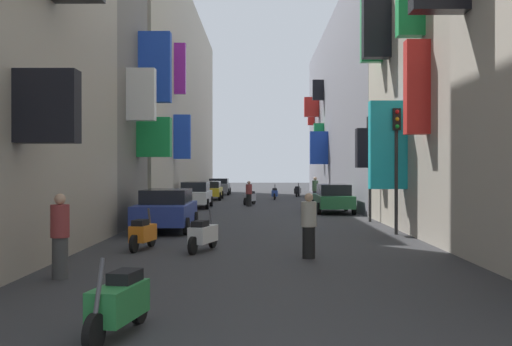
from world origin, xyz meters
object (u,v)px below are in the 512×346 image
Objects in this scene: scooter_silver at (250,198)px; pedestrian_crossing at (315,191)px; scooter_black at (298,191)px; scooter_green at (119,302)px; parked_car_grey at (219,186)px; parked_car_white at (195,194)px; pedestrian_mid_street at (309,226)px; scooter_blue at (275,193)px; scooter_white at (203,234)px; scooter_orange at (143,233)px; traffic_light_far_corner at (370,151)px; traffic_light_near_corner at (396,149)px; pedestrian_near_left at (60,236)px; parked_car_blue at (166,209)px; parked_car_yellow at (210,190)px; parked_car_green at (333,198)px; pedestrian_near_right at (249,194)px.

scooter_silver is 4.27m from pedestrian_crossing.
scooter_green is (-4.96, -42.04, 0.00)m from scooter_black.
scooter_silver is (3.00, -15.51, -0.30)m from parked_car_grey.
pedestrian_mid_street is (5.02, -20.31, 0.03)m from parked_car_white.
scooter_blue is at bearing 90.27° from pedestrian_mid_street.
scooter_white is 1.08× the size of scooter_orange.
scooter_green is 0.43× the size of traffic_light_far_corner.
scooter_orange is at bearing -153.07° from traffic_light_near_corner.
scooter_white is at bearing -83.29° from parked_car_white.
pedestrian_near_left is at bearing -122.78° from traffic_light_far_corner.
parked_car_blue is 22.98m from parked_car_yellow.
scooter_black is 29.34m from traffic_light_near_corner.
scooter_white is at bearing 154.48° from pedestrian_mid_street.
parked_car_white is 0.97× the size of traffic_light_far_corner.
parked_car_green is 1.00× the size of parked_car_white.
pedestrian_mid_street reaches higher than pedestrian_near_right.
pedestrian_mid_street reaches higher than scooter_white.
scooter_black is 0.95× the size of scooter_green.
pedestrian_mid_street is (2.79, -1.33, 0.36)m from scooter_white.
scooter_white and scooter_blue have the same top height.
scooter_orange is at bearing -88.14° from parked_car_blue.
traffic_light_near_corner reaches higher than pedestrian_crossing.
scooter_green is at bearing -113.40° from pedestrian_mid_street.
pedestrian_mid_street is (1.88, -23.18, 0.36)m from scooter_silver.
parked_car_green is 15.81m from scooter_white.
pedestrian_crossing reaches higher than parked_car_green.
pedestrian_near_left reaches higher than parked_car_blue.
scooter_blue is at bearing 1.50° from parked_car_yellow.
scooter_white is 1.10× the size of scooter_silver.
parked_car_blue is at bearing -112.35° from pedestrian_crossing.
scooter_orange is 1.08× the size of pedestrian_mid_street.
scooter_black is at bearing 93.14° from traffic_light_near_corner.
scooter_orange is (-6.35, -33.23, -0.00)m from scooter_black.
traffic_light_far_corner is (8.36, -27.94, 2.28)m from parked_car_grey.
parked_car_green is 7.68m from pedestrian_crossing.
parked_car_green is at bearing -88.19° from pedestrian_crossing.
parked_car_green is at bearing 81.06° from pedestrian_mid_street.
scooter_blue is 24.75m from traffic_light_near_corner.
scooter_white is at bearing -10.07° from scooter_orange.
pedestrian_crossing is 1.07× the size of pedestrian_mid_street.
pedestrian_near_right is (-4.22, -2.29, -0.12)m from pedestrian_crossing.
parked_car_blue is at bearing 171.16° from traffic_light_near_corner.
parked_car_yellow is at bearing 140.38° from pedestrian_crossing.
scooter_blue is at bearing 84.74° from scooter_white.
parked_car_grey is at bearing 99.88° from pedestrian_near_right.
scooter_orange is at bearing -89.39° from parked_car_grey.
scooter_silver is 26.30m from pedestrian_near_left.
traffic_light_far_corner is (6.26, 9.43, 2.58)m from scooter_white.
scooter_blue is at bearing 63.37° from parked_car_white.
scooter_blue is at bearing -61.29° from parked_car_grey.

